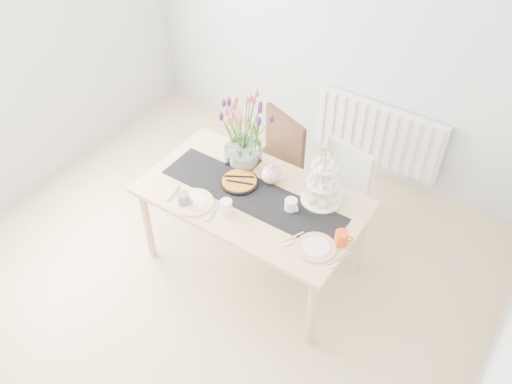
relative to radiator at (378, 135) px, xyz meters
The scene contains 16 objects.
room_shell 2.40m from the radiator, 102.86° to the right, with size 4.50×4.50×4.50m.
radiator is the anchor object (origin of this frame).
dining_table 1.61m from the radiator, 101.63° to the right, with size 1.60×0.90×0.75m.
chair_brown 1.09m from the radiator, 119.54° to the right, with size 0.60×0.60×0.94m.
chair_white 0.90m from the radiator, 87.10° to the right, with size 0.50×0.50×0.86m.
table_runner 1.62m from the radiator, 101.63° to the right, with size 1.40×0.35×0.01m, color black.
tulip_vase 1.59m from the radiator, 113.53° to the right, with size 0.73×0.73×0.63m.
cake_stand 1.40m from the radiator, 85.13° to the right, with size 0.30×0.30×0.43m.
teapot 1.45m from the radiator, 101.67° to the right, with size 0.24×0.19×0.16m, color silver, non-canonical shape.
cream_jug 1.57m from the radiator, 90.68° to the right, with size 0.09×0.09×0.09m, color white.
tart_tin 1.61m from the radiator, 107.25° to the right, with size 0.28×0.28×0.03m.
mug_grey 2.05m from the radiator, 109.24° to the right, with size 0.08×0.08×0.10m, color slate.
mug_white 1.87m from the radiator, 101.80° to the right, with size 0.08×0.08×0.10m, color white.
mug_orange 1.71m from the radiator, 75.60° to the right, with size 0.09×0.09×0.10m, color #E24419.
plate_left 1.98m from the radiator, 108.44° to the right, with size 0.28×0.28×0.01m, color white.
plate_right 1.80m from the radiator, 80.17° to the right, with size 0.27×0.27×0.01m, color silver.
Camera 1 is at (1.77, -1.70, 3.41)m, focal length 38.00 mm.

